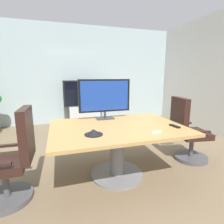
% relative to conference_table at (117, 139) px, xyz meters
% --- Properties ---
extents(ground_plane, '(7.35, 7.35, 0.00)m').
position_rel_conference_table_xyz_m(ground_plane, '(-0.04, 0.17, -0.56)').
color(ground_plane, '#7A664C').
extents(wall_back_glass_partition, '(5.90, 0.10, 2.92)m').
position_rel_conference_table_xyz_m(wall_back_glass_partition, '(-0.04, 3.34, 0.89)').
color(wall_back_glass_partition, '#9EB2B7').
rests_on(wall_back_glass_partition, ground).
extents(conference_table, '(1.81, 1.29, 0.75)m').
position_rel_conference_table_xyz_m(conference_table, '(0.00, 0.00, 0.00)').
color(conference_table, '#B2894C').
rests_on(conference_table, ground).
extents(office_chair_left, '(0.60, 0.58, 1.09)m').
position_rel_conference_table_xyz_m(office_chair_left, '(-1.31, -0.14, -0.11)').
color(office_chair_left, '#4C4C51').
rests_on(office_chair_left, ground).
extents(office_chair_right, '(0.63, 0.61, 1.09)m').
position_rel_conference_table_xyz_m(office_chair_right, '(1.31, 0.12, -0.11)').
color(office_chair_right, '#4C4C51').
rests_on(office_chair_right, ground).
extents(tv_monitor, '(0.84, 0.18, 0.64)m').
position_rel_conference_table_xyz_m(tv_monitor, '(-0.05, 0.47, 0.54)').
color(tv_monitor, '#333338').
rests_on(tv_monitor, conference_table).
extents(wall_display_unit, '(1.20, 0.36, 1.31)m').
position_rel_conference_table_xyz_m(wall_display_unit, '(-0.03, 2.99, -0.12)').
color(wall_display_unit, '#B7BABC').
rests_on(wall_display_unit, ground).
extents(conference_phone, '(0.22, 0.22, 0.07)m').
position_rel_conference_table_xyz_m(conference_phone, '(-0.39, -0.28, 0.22)').
color(conference_phone, black).
rests_on(conference_phone, conference_table).
extents(remote_control, '(0.07, 0.18, 0.02)m').
position_rel_conference_table_xyz_m(remote_control, '(0.74, -0.27, 0.19)').
color(remote_control, black).
rests_on(remote_control, conference_table).
extents(whiteboard_marker, '(0.13, 0.02, 0.02)m').
position_rel_conference_table_xyz_m(whiteboard_marker, '(0.36, -0.43, 0.20)').
color(whiteboard_marker, silver).
rests_on(whiteboard_marker, conference_table).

